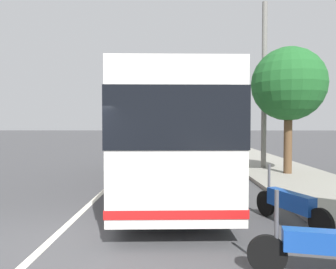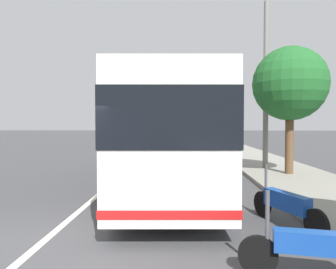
# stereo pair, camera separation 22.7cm
# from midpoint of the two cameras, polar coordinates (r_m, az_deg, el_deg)

# --- Properties ---
(ground_plane) EXTENTS (220.00, 220.00, 0.00)m
(ground_plane) POSITION_cam_midpoint_polar(r_m,az_deg,el_deg) (6.62, -20.48, -17.53)
(ground_plane) COLOR #424244
(sidewalk_curb) EXTENTS (110.00, 3.60, 0.14)m
(sidewalk_curb) POSITION_cam_midpoint_polar(r_m,az_deg,el_deg) (16.55, 18.66, -5.62)
(sidewalk_curb) COLOR gray
(sidewalk_curb) RESTS_ON ground
(lane_divider_line) EXTENTS (110.00, 0.16, 0.01)m
(lane_divider_line) POSITION_cam_midpoint_polar(r_m,az_deg,el_deg) (16.09, -6.43, -5.98)
(lane_divider_line) COLOR silver
(lane_divider_line) RESTS_ON ground
(coach_bus) EXTENTS (11.61, 3.07, 3.40)m
(coach_bus) POSITION_cam_midpoint_polar(r_m,az_deg,el_deg) (11.30, 0.64, 0.51)
(coach_bus) COLOR silver
(coach_bus) RESTS_ON ground
(motorcycle_angled) EXTENTS (0.51, 2.23, 1.24)m
(motorcycle_angled) POSITION_cam_midpoint_polar(r_m,az_deg,el_deg) (5.23, 26.50, -17.68)
(motorcycle_angled) COLOR black
(motorcycle_angled) RESTS_ON ground
(motorcycle_far_end) EXTENTS (2.13, 0.91, 1.25)m
(motorcycle_far_end) POSITION_cam_midpoint_polar(r_m,az_deg,el_deg) (7.48, 21.00, -11.55)
(motorcycle_far_end) COLOR black
(motorcycle_far_end) RESTS_ON ground
(car_side_street) EXTENTS (4.09, 1.94, 1.41)m
(car_side_street) POSITION_cam_midpoint_polar(r_m,az_deg,el_deg) (36.81, 1.76, -0.52)
(car_side_street) COLOR gold
(car_side_street) RESTS_ON ground
(car_far_distant) EXTENTS (4.27, 2.05, 1.47)m
(car_far_distant) POSITION_cam_midpoint_polar(r_m,az_deg,el_deg) (41.36, -3.72, -0.26)
(car_far_distant) COLOR black
(car_far_distant) RESTS_ON ground
(roadside_tree_mid_block) EXTENTS (3.04, 3.04, 5.38)m
(roadside_tree_mid_block) POSITION_cam_midpoint_polar(r_m,az_deg,el_deg) (14.35, 21.21, 8.28)
(roadside_tree_mid_block) COLOR brown
(roadside_tree_mid_block) RESTS_ON ground
(utility_pole) EXTENTS (0.24, 0.24, 7.89)m
(utility_pole) POSITION_cam_midpoint_polar(r_m,az_deg,el_deg) (15.88, 17.33, 8.10)
(utility_pole) COLOR slate
(utility_pole) RESTS_ON ground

